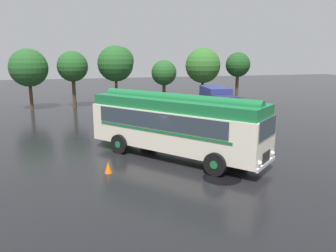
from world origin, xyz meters
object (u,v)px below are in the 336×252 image
object	(u,v)px
car_mid_left	(150,107)
traffic_cone	(108,167)
vintage_bus	(175,123)
car_near_left	(122,109)
box_van	(217,100)
car_mid_right	(182,107)

from	to	relation	value
car_mid_left	traffic_cone	bearing A→B (deg)	-109.72
vintage_bus	car_near_left	world-z (taller)	vintage_bus
car_near_left	box_van	size ratio (longest dim) A/B	0.74
car_near_left	car_mid_left	xyz separation A→B (m)	(2.60, 0.29, 0.00)
vintage_bus	car_mid_left	distance (m)	11.93
car_near_left	traffic_cone	xyz separation A→B (m)	(-2.21, -13.15, -0.57)
box_van	traffic_cone	world-z (taller)	box_van
car_mid_left	car_near_left	bearing A→B (deg)	-173.71
car_mid_left	traffic_cone	world-z (taller)	car_mid_left
vintage_bus	traffic_cone	bearing A→B (deg)	-156.86
car_near_left	box_van	xyz separation A→B (m)	(8.70, -0.46, 0.52)
car_near_left	car_mid_right	xyz separation A→B (m)	(5.37, -0.35, 0.00)
car_mid_left	car_mid_right	world-z (taller)	same
car_mid_left	traffic_cone	distance (m)	14.28
vintage_bus	box_van	bearing A→B (deg)	57.12
box_van	car_near_left	bearing A→B (deg)	176.95
car_mid_left	car_mid_right	xyz separation A→B (m)	(2.77, -0.64, 0.00)
car_mid_right	car_near_left	bearing A→B (deg)	176.28
car_mid_left	box_van	world-z (taller)	box_van
car_mid_right	traffic_cone	bearing A→B (deg)	-120.65
car_near_left	car_mid_left	distance (m)	2.62
car_near_left	traffic_cone	size ratio (longest dim) A/B	8.00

